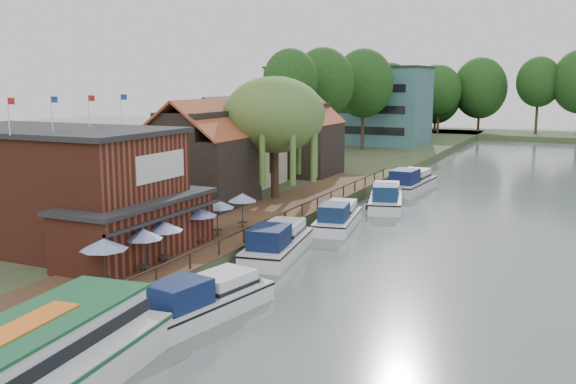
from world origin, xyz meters
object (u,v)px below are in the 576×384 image
at_px(cruiser_3, 386,195).
at_px(cruiser_4, 411,179).
at_px(cottage_b, 228,141).
at_px(cruiser_0, 205,295).
at_px(willow, 275,138).
at_px(cruiser_2, 338,214).
at_px(umbrella_4, 217,218).
at_px(umbrella_0, 105,262).
at_px(cottage_a, 198,153).
at_px(umbrella_1, 144,251).
at_px(hotel_block, 349,105).
at_px(cruiser_1, 278,238).
at_px(pub, 75,189).
at_px(swan, 85,366).
at_px(umbrella_2, 164,242).
at_px(umbrella_3, 198,226).
at_px(umbrella_5, 242,210).
at_px(tour_boat, 15,374).

relative_size(cruiser_3, cruiser_4, 0.94).
xyz_separation_m(cottage_b, cruiser_0, (15.67, -29.23, -4.18)).
distance_m(willow, cruiser_2, 9.89).
bearing_deg(umbrella_4, umbrella_0, -88.08).
xyz_separation_m(cottage_a, umbrella_1, (7.99, -17.67, -2.96)).
xyz_separation_m(cottage_b, willow, (7.50, -5.00, 0.96)).
bearing_deg(hotel_block, cruiser_1, -74.21).
distance_m(willow, cruiser_0, 26.08).
relative_size(pub, cruiser_3, 2.08).
xyz_separation_m(cruiser_1, cruiser_2, (0.70, 9.10, -0.09)).
height_order(umbrella_0, cruiser_3, umbrella_0).
distance_m(umbrella_1, umbrella_4, 8.73).
distance_m(cruiser_3, swan, 36.23).
bearing_deg(cruiser_4, cruiser_0, -86.98).
bearing_deg(umbrella_1, cottage_a, 114.32).
bearing_deg(umbrella_2, cruiser_0, -36.08).
distance_m(umbrella_3, cruiser_2, 13.30).
bearing_deg(cruiser_4, hotel_block, 121.48).
bearing_deg(hotel_block, cottage_a, -82.87).
relative_size(umbrella_5, cruiser_0, 0.26).
height_order(umbrella_3, tour_boat, umbrella_3).
bearing_deg(cruiser_1, pub, -155.55).
xyz_separation_m(cottage_a, umbrella_4, (7.17, -8.98, -2.96)).
relative_size(cottage_b, cruiser_3, 1.00).
xyz_separation_m(umbrella_2, tour_boat, (4.20, -14.12, -0.73)).
distance_m(umbrella_3, cruiser_0, 9.32).
height_order(umbrella_0, tour_boat, umbrella_0).
distance_m(pub, cottage_a, 15.05).
relative_size(hotel_block, cruiser_2, 2.85).
relative_size(umbrella_5, cruiser_3, 0.25).
xyz_separation_m(pub, umbrella_0, (6.55, -5.19, -2.36)).
height_order(cottage_a, willow, willow).
distance_m(pub, cruiser_2, 19.56).
xyz_separation_m(willow, umbrella_3, (2.93, -16.62, -3.93)).
relative_size(cottage_a, cruiser_1, 0.90).
xyz_separation_m(willow, cruiser_4, (8.34, 13.98, -4.97)).
relative_size(pub, umbrella_1, 8.42).
bearing_deg(umbrella_5, cruiser_4, 78.15).
xyz_separation_m(cruiser_3, tour_boat, (-0.91, -39.80, 0.40)).
xyz_separation_m(hotel_block, cruiser_4, (19.84, -37.02, -5.91)).
bearing_deg(pub, umbrella_1, -20.93).
distance_m(cottage_a, cruiser_2, 12.61).
bearing_deg(cruiser_1, umbrella_4, -178.55).
bearing_deg(umbrella_4, cottage_b, 118.19).
height_order(cottage_a, umbrella_3, cottage_a).
distance_m(umbrella_5, cruiser_4, 25.82).
bearing_deg(swan, cottage_a, 113.89).
xyz_separation_m(umbrella_3, umbrella_5, (0.12, 5.35, 0.00)).
relative_size(cottage_a, umbrella_1, 3.62).
distance_m(willow, tour_boat, 35.93).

